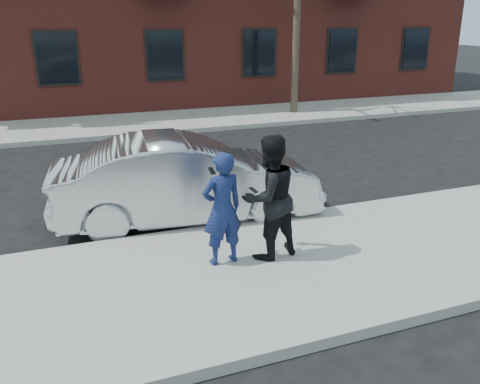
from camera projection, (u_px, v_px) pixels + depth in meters
name	position (u px, v px, depth m)	size (l,w,h in m)	color
ground	(355.00, 253.00, 8.06)	(100.00, 100.00, 0.00)	black
near_sidewalk	(365.00, 255.00, 7.81)	(50.00, 3.50, 0.15)	gray
near_curb	(308.00, 215.00, 9.40)	(50.00, 0.10, 0.15)	#999691
far_sidewalk	(177.00, 121.00, 17.94)	(50.00, 3.50, 0.15)	gray
far_curb	(191.00, 131.00, 16.36)	(50.00, 0.10, 0.15)	#999691
silver_sedan	(187.00, 180.00, 9.11)	(1.65, 4.74, 1.56)	#B7BABF
man_hoodie	(222.00, 209.00, 7.16)	(0.64, 0.51, 1.66)	navy
man_peacoat	(269.00, 198.00, 7.33)	(1.03, 0.88, 1.84)	black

